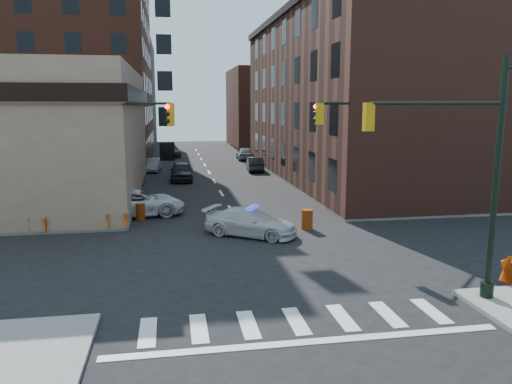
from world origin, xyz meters
name	(u,v)px	position (x,y,z in m)	size (l,w,h in m)	color
ground	(258,256)	(0.00, 0.00, 0.00)	(140.00, 140.00, 0.00)	black
sidewalk_ne	(405,161)	(23.00, 32.75, 0.07)	(34.00, 54.50, 0.15)	gray
apartment_block	(33,55)	(-18.50, 40.00, 12.00)	(25.00, 25.00, 24.00)	#58291B
commercial_row_ne	(357,100)	(13.00, 22.50, 7.00)	(14.00, 34.00, 14.00)	#522C21
filler_nw	(89,95)	(-16.00, 62.00, 8.00)	(20.00, 18.00, 16.00)	brown
filler_ne	(281,108)	(14.00, 58.00, 6.00)	(16.00, 16.00, 12.00)	#58291B
signal_pole_se	(462,164)	(6.04, -5.52, 4.61)	(5.40, 5.27, 8.00)	black
signal_pole_nw	(127,149)	(-5.85, 5.34, 4.34)	(3.58, 3.67, 8.00)	black
signal_pole_ne	(346,146)	(5.84, 5.35, 4.34)	(3.67, 3.58, 8.00)	black
tree_ne_near	(288,137)	(7.50, 26.00, 3.49)	(3.00, 3.00, 4.85)	black
tree_ne_far	(271,132)	(7.50, 34.00, 3.49)	(3.00, 3.00, 4.85)	black
police_car	(251,222)	(0.24, 3.52, 0.70)	(1.95, 4.79, 1.39)	silver
pickup	(137,203)	(-5.77, 9.21, 0.79)	(2.62, 5.68, 1.58)	silver
parked_car_wnear	(181,171)	(-2.79, 22.89, 0.81)	(1.92, 4.77, 1.63)	black
parked_car_wfar	(153,165)	(-5.42, 29.50, 0.64)	(1.36, 3.90, 1.29)	gray
parked_car_wdeep	(171,151)	(-3.66, 43.28, 0.76)	(2.12, 5.21, 1.51)	black
parked_car_enear	(255,164)	(4.61, 28.01, 0.70)	(1.49, 4.26, 1.40)	black
parked_car_efar	(245,153)	(5.14, 38.36, 0.77)	(1.82, 4.53, 1.54)	gray
pedestrian_a	(39,211)	(-10.76, 7.00, 0.96)	(0.59, 0.39, 1.62)	black
pedestrian_b	(30,202)	(-11.81, 9.37, 0.99)	(0.81, 0.63, 1.67)	black
pedestrian_c	(28,211)	(-11.16, 6.44, 1.06)	(1.06, 0.44, 1.82)	black
barrel_road	(307,219)	(3.43, 4.33, 0.54)	(0.60, 0.60, 1.07)	#D6400A
barrel_bank	(140,212)	(-5.50, 8.08, 0.48)	(0.54, 0.54, 0.97)	#CB5809
barricade_nw_a	(117,219)	(-6.55, 5.70, 0.61)	(1.24, 0.62, 0.93)	#C54C09
barricade_nw_b	(39,223)	(-10.46, 5.70, 0.55)	(1.08, 0.54, 0.81)	#E65D0A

